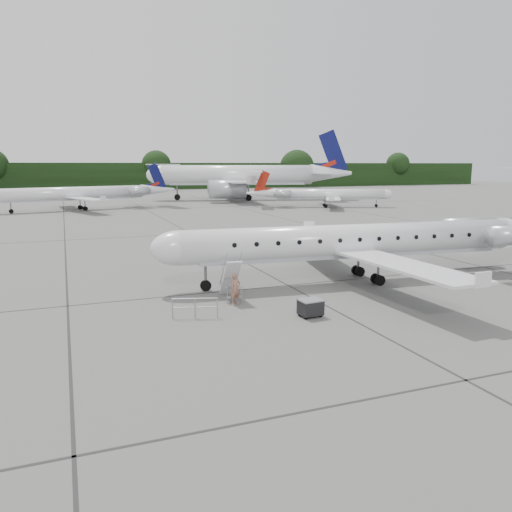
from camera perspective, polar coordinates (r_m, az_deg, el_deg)
name	(u,v)px	position (r m, az deg, el deg)	size (l,w,h in m)	color
ground	(392,286)	(32.39, 15.27, -3.32)	(320.00, 320.00, 0.00)	slate
treeline	(129,176)	(156.45, -14.26, 8.83)	(260.00, 4.00, 8.00)	black
main_regional_jet	(355,224)	(32.59, 11.26, 3.56)	(28.95, 20.84, 7.42)	silver
airstair	(231,279)	(28.09, -2.93, -2.61)	(0.85, 2.11, 2.33)	silver
passenger	(236,289)	(27.02, -2.36, -3.78)	(0.63, 0.41, 1.73)	#895B4A
safety_railing	(195,308)	(24.91, -6.99, -5.96)	(2.20, 0.08, 1.00)	gray
baggage_cart	(310,307)	(25.11, 6.24, -5.87)	(1.09, 0.88, 0.95)	black
bg_narrowbody	(238,165)	(107.88, -2.13, 10.33)	(40.88, 29.43, 14.68)	silver
bg_regional_left	(75,187)	(88.16, -20.00, 7.44)	(29.42, 21.18, 7.72)	silver
bg_regional_right	(331,189)	(89.98, 8.51, 7.58)	(24.42, 17.58, 6.41)	silver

